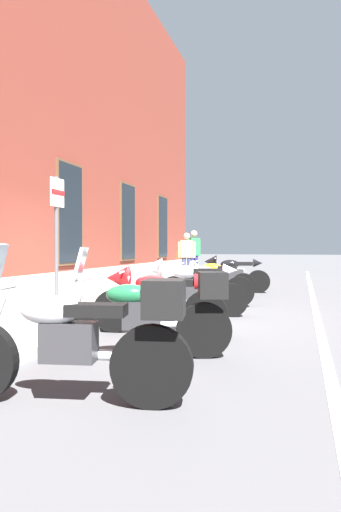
{
  "coord_description": "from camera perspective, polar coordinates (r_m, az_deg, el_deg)",
  "views": [
    {
      "loc": [
        -7.94,
        -2.92,
        1.29
      ],
      "look_at": [
        0.68,
        -0.39,
        1.1
      ],
      "focal_mm": 31.46,
      "sensor_mm": 36.0,
      "label": 1
    }
  ],
  "objects": [
    {
      "name": "motorcycle_red_sport",
      "position": [
        6.68,
        -2.09,
        -5.18
      ],
      "size": [
        0.62,
        2.02,
        1.0
      ],
      "color": "black",
      "rests_on": "ground_plane"
    },
    {
      "name": "motorcycle_silver_touring",
      "position": [
        3.77,
        -11.89,
        -10.14
      ],
      "size": [
        0.76,
        2.12,
        1.32
      ],
      "color": "black",
      "rests_on": "ground_plane"
    },
    {
      "name": "motorcycle_black_sport",
      "position": [
        12.7,
        7.66,
        -2.07
      ],
      "size": [
        0.71,
        2.01,
        1.05
      ],
      "color": "black",
      "rests_on": "ground_plane"
    },
    {
      "name": "ground_plane",
      "position": [
        8.56,
        -3.85,
        -7.48
      ],
      "size": [
        140.0,
        140.0,
        0.0
      ],
      "primitive_type": "plane",
      "color": "#424244"
    },
    {
      "name": "motorcycle_yellow_naked",
      "position": [
        11.34,
        5.73,
        -2.95
      ],
      "size": [
        0.62,
        2.0,
        0.94
      ],
      "color": "black",
      "rests_on": "ground_plane"
    },
    {
      "name": "pedestrian_striped_shirt",
      "position": [
        15.49,
        2.97,
        0.49
      ],
      "size": [
        0.59,
        0.44,
        1.72
      ],
      "color": "#1E1E4C",
      "rests_on": "sidewalk"
    },
    {
      "name": "pedestrian_tan_coat",
      "position": [
        14.89,
        2.04,
        0.21
      ],
      "size": [
        0.3,
        0.65,
        1.62
      ],
      "color": "#2D3351",
      "rests_on": "sidewalk"
    },
    {
      "name": "motorcycle_grey_naked",
      "position": [
        9.77,
        4.45,
        -3.6
      ],
      "size": [
        0.63,
        2.07,
        0.94
      ],
      "color": "black",
      "rests_on": "ground_plane"
    },
    {
      "name": "parking_sign",
      "position": [
        7.2,
        -14.27,
        3.59
      ],
      "size": [
        0.36,
        0.07,
        2.25
      ],
      "color": "#4C4C51",
      "rests_on": "sidewalk"
    },
    {
      "name": "sidewalk",
      "position": [
        9.07,
        -11.49,
        -6.59
      ],
      "size": [
        32.54,
        2.55,
        0.14
      ],
      "primitive_type": "cube",
      "color": "gray",
      "rests_on": "ground_plane"
    },
    {
      "name": "lane_stripe",
      "position": [
        8.05,
        18.29,
        -8.06
      ],
      "size": [
        32.54,
        0.12,
        0.01
      ],
      "primitive_type": "cube",
      "color": "silver",
      "rests_on": "ground_plane"
    },
    {
      "name": "motorcycle_green_touring",
      "position": [
        5.22,
        -2.93,
        -7.09
      ],
      "size": [
        0.96,
        2.13,
        1.29
      ],
      "color": "black",
      "rests_on": "ground_plane"
    },
    {
      "name": "motorcycle_white_sport",
      "position": [
        8.26,
        1.99,
        -3.72
      ],
      "size": [
        0.81,
        2.06,
        1.08
      ],
      "color": "black",
      "rests_on": "ground_plane"
    }
  ]
}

